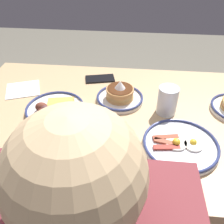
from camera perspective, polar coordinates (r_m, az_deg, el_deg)
name	(u,v)px	position (r m, az deg, el deg)	size (l,w,h in m)	color
ground_plane	(114,210)	(1.56, 0.52, -21.88)	(6.00, 6.00, 0.00)	#666255
dining_table	(115,130)	(1.06, 0.71, -4.11)	(1.33, 0.83, 0.72)	tan
plate_near_main	(55,108)	(1.05, -13.22, 0.86)	(0.25, 0.25, 0.05)	white
plate_center_pancakes	(120,96)	(1.08, 1.84, 3.82)	(0.21, 0.21, 0.10)	silver
plate_far_side	(180,145)	(0.90, 15.62, -7.32)	(0.27, 0.27, 0.04)	silver
coffee_mug	(107,152)	(0.79, -1.16, -9.23)	(0.10, 0.09, 0.09)	white
drinking_glass	(167,102)	(1.02, 12.73, 2.36)	(0.08, 0.08, 0.12)	silver
cell_phone	(100,79)	(1.25, -2.82, 7.76)	(0.14, 0.07, 0.01)	black
paper_napkin	(23,89)	(1.24, -20.04, 4.96)	(0.15, 0.14, 0.00)	white
fork_near	(50,158)	(0.86, -14.27, -10.33)	(0.19, 0.11, 0.01)	silver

